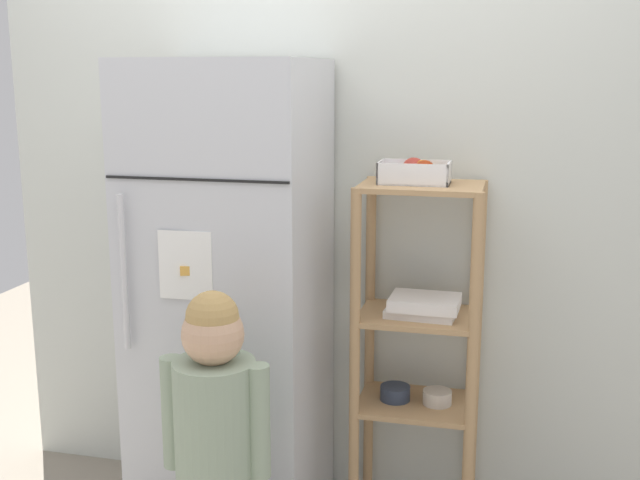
% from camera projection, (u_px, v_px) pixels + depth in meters
% --- Properties ---
extents(kitchen_wall_back, '(2.52, 0.03, 2.17)m').
position_uv_depth(kitchen_wall_back, '(322.00, 220.00, 2.95)').
color(kitchen_wall_back, silver).
rests_on(kitchen_wall_back, ground).
extents(refrigerator, '(0.61, 0.60, 1.67)m').
position_uv_depth(refrigerator, '(231.00, 302.00, 2.76)').
color(refrigerator, silver).
rests_on(refrigerator, ground).
extents(child_standing, '(0.33, 0.24, 1.03)m').
position_uv_depth(child_standing, '(216.00, 425.00, 2.29)').
color(child_standing, '#454944').
rests_on(child_standing, ground).
extents(pantry_shelf_unit, '(0.43, 0.33, 1.26)m').
position_uv_depth(pantry_shelf_unit, '(418.00, 332.00, 2.75)').
color(pantry_shelf_unit, tan).
rests_on(pantry_shelf_unit, ground).
extents(fruit_bin, '(0.24, 0.15, 0.09)m').
position_uv_depth(fruit_bin, '(418.00, 172.00, 2.64)').
color(fruit_bin, white).
rests_on(fruit_bin, pantry_shelf_unit).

